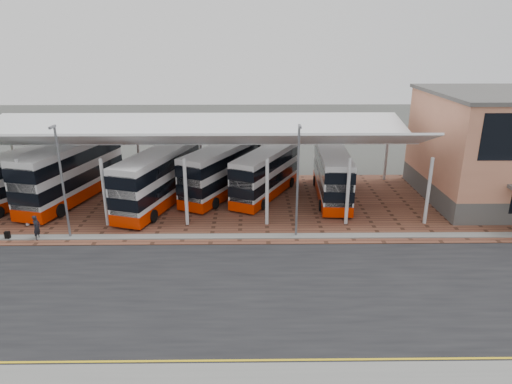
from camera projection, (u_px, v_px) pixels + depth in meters
ground at (272, 282)px, 26.53m from camera, size 140.00×140.00×0.00m
road at (273, 291)px, 25.58m from camera, size 120.00×14.00×0.02m
forecourt at (288, 203)px, 38.81m from camera, size 72.00×16.00×0.06m
north_kerb at (268, 236)px, 32.36m from camera, size 120.00×0.80×0.14m
yellow_line_near at (279, 365)px, 19.91m from camera, size 120.00×0.12×0.01m
yellow_line_far at (279, 360)px, 20.19m from camera, size 120.00×0.12×0.01m
canopy at (193, 134)px, 37.70m from camera, size 37.00×11.63×7.07m
lamp_west at (62, 179)px, 30.84m from camera, size 0.16×0.90×8.07m
lamp_east at (298, 178)px, 31.04m from camera, size 0.16×0.90×8.07m
bus_0 at (22, 178)px, 38.22m from camera, size 7.10×10.58×4.39m
bus_1 at (71, 172)px, 38.81m from camera, size 5.66×12.25×4.92m
bus_2 at (159, 179)px, 37.61m from camera, size 5.70×11.38×4.58m
bus_3 at (222, 171)px, 40.14m from camera, size 6.94×10.60×4.38m
bus_4 at (266, 174)px, 39.86m from camera, size 6.42×9.96×4.11m
bus_5 at (332, 175)px, 39.39m from camera, size 3.03×10.39×4.23m
pedestrian at (37, 227)px, 31.69m from camera, size 0.50×0.69×1.77m
suitcase at (7, 235)px, 31.86m from camera, size 0.34×0.24×0.58m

